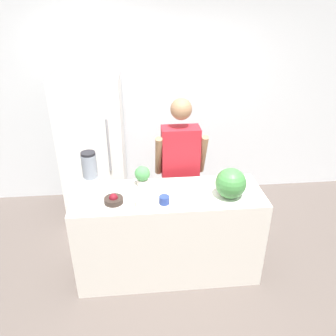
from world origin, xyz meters
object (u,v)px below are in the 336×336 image
object	(u,v)px
blender	(90,172)
potted_plant	(142,175)
refrigerator	(94,147)
person	(180,172)
bowl_small_blue	(164,200)
watermelon	(231,183)
bowl_cream	(143,201)
bowl_cherries	(114,200)

from	to	relation	value
blender	potted_plant	distance (m)	0.48
refrigerator	potted_plant	size ratio (longest dim) A/B	9.02
person	bowl_small_blue	distance (m)	0.74
watermelon	potted_plant	xyz separation A→B (m)	(-0.77, 0.31, -0.04)
person	bowl_small_blue	size ratio (longest dim) A/B	18.46
watermelon	bowl_cream	distance (m)	0.78
bowl_cream	blender	world-z (taller)	blender
refrigerator	blender	size ratio (longest dim) A/B	4.77
potted_plant	bowl_cherries	bearing A→B (deg)	-132.31
refrigerator	blender	distance (m)	1.07
bowl_cherries	bowl_small_blue	distance (m)	0.44
blender	potted_plant	size ratio (longest dim) A/B	1.89
watermelon	bowl_cherries	world-z (taller)	watermelon
bowl_small_blue	blender	size ratio (longest dim) A/B	0.24
refrigerator	bowl_small_blue	size ratio (longest dim) A/B	19.74
refrigerator	person	bearing A→B (deg)	-34.71
watermelon	potted_plant	bearing A→B (deg)	158.22
watermelon	potted_plant	size ratio (longest dim) A/B	1.39
watermelon	bowl_cream	size ratio (longest dim) A/B	1.78
bowl_cream	bowl_small_blue	distance (m)	0.19
bowl_cherries	bowl_small_blue	size ratio (longest dim) A/B	1.86
bowl_cream	bowl_small_blue	xyz separation A→B (m)	(0.19, -0.00, -0.00)
bowl_cream	refrigerator	bearing A→B (deg)	112.43
watermelon	bowl_cherries	xyz separation A→B (m)	(-1.03, 0.02, -0.12)
watermelon	refrigerator	bearing A→B (deg)	135.05
bowl_cherries	bowl_small_blue	bearing A→B (deg)	-7.00
potted_plant	watermelon	bearing A→B (deg)	-21.78
bowl_cream	potted_plant	distance (m)	0.35
bowl_small_blue	potted_plant	size ratio (longest dim) A/B	0.46
refrigerator	watermelon	world-z (taller)	refrigerator
bowl_cream	blender	xyz separation A→B (m)	(-0.47, 0.32, 0.14)
refrigerator	watermelon	distance (m)	1.90
watermelon	bowl_cherries	bearing A→B (deg)	178.90
watermelon	person	bearing A→B (deg)	118.64
bowl_cherries	bowl_cream	size ratio (longest dim) A/B	1.09
refrigerator	potted_plant	bearing A→B (deg)	-60.92
bowl_cherries	watermelon	bearing A→B (deg)	-1.10
watermelon	bowl_small_blue	xyz separation A→B (m)	(-0.59, -0.03, -0.11)
bowl_cherries	person	bearing A→B (deg)	43.73
refrigerator	blender	bearing A→B (deg)	-84.77
refrigerator	bowl_cherries	xyz separation A→B (m)	(0.31, -1.32, 0.06)
refrigerator	bowl_small_blue	distance (m)	1.57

